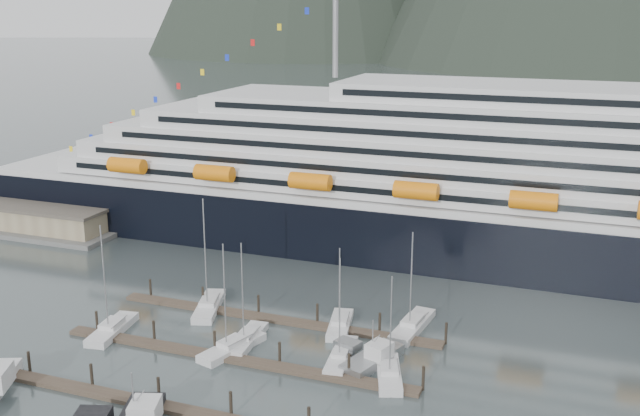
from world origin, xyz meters
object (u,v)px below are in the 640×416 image
(sailboat_d, at_px, (341,356))
(sailboat_h, at_px, (389,374))
(sailboat_f, at_px, (340,325))
(trawler_e, at_px, (372,357))
(warehouse, at_px, (24,213))
(sailboat_e, at_px, (209,307))
(cruise_ship, at_px, (560,196))
(sailboat_a, at_px, (112,330))
(sailboat_g, at_px, (412,326))
(sailboat_b, at_px, (247,340))
(sailboat_c, at_px, (232,348))

(sailboat_d, xyz_separation_m, sailboat_h, (6.89, -2.47, 0.01))
(sailboat_f, relative_size, trawler_e, 1.19)
(sailboat_d, relative_size, sailboat_f, 1.15)
(warehouse, xyz_separation_m, sailboat_d, (79.65, -33.96, -1.83))
(sailboat_e, xyz_separation_m, sailboat_f, (20.01, 0.57, -0.04))
(cruise_ship, bearing_deg, sailboat_a, -136.89)
(sailboat_f, xyz_separation_m, sailboat_g, (9.38, 3.18, 0.02))
(sailboat_f, relative_size, sailboat_g, 0.84)
(cruise_ship, relative_size, sailboat_f, 16.98)
(sailboat_f, relative_size, sailboat_h, 0.90)
(sailboat_h, bearing_deg, sailboat_b, 63.67)
(sailboat_a, relative_size, sailboat_h, 1.17)
(sailboat_g, xyz_separation_m, trawler_e, (-2.30, -11.62, 0.40))
(sailboat_b, relative_size, trawler_e, 1.40)
(sailboat_e, bearing_deg, warehouse, 47.82)
(sailboat_a, height_order, trawler_e, sailboat_a)
(trawler_e, bearing_deg, sailboat_c, 117.28)
(sailboat_e, relative_size, sailboat_g, 1.19)
(trawler_e, bearing_deg, sailboat_g, 6.22)
(warehouse, height_order, sailboat_a, sailboat_a)
(sailboat_c, bearing_deg, sailboat_e, 56.24)
(sailboat_h, bearing_deg, cruise_ship, -36.31)
(sailboat_c, height_order, trawler_e, sailboat_c)
(warehouse, bearing_deg, sailboat_h, -22.83)
(sailboat_a, relative_size, sailboat_f, 1.30)
(cruise_ship, height_order, warehouse, cruise_ship)
(sailboat_e, bearing_deg, sailboat_b, -146.36)
(sailboat_g, distance_m, trawler_e, 11.86)
(sailboat_a, bearing_deg, cruise_ship, -55.18)
(sailboat_b, relative_size, sailboat_f, 1.18)
(sailboat_b, bearing_deg, warehouse, 57.88)
(sailboat_f, xyz_separation_m, sailboat_h, (10.09, -11.24, 0.01))
(sailboat_b, relative_size, sailboat_e, 0.83)
(sailboat_c, relative_size, sailboat_f, 1.23)
(sailboat_e, height_order, trawler_e, sailboat_e)
(sailboat_d, height_order, sailboat_g, sailboat_g)
(sailboat_c, distance_m, sailboat_g, 24.83)
(sailboat_f, bearing_deg, sailboat_e, 79.30)
(sailboat_h, height_order, trawler_e, sailboat_h)
(sailboat_e, distance_m, sailboat_g, 29.63)
(sailboat_d, bearing_deg, trawler_e, -92.89)
(sailboat_g, distance_m, sailboat_h, 14.44)
(sailboat_h, bearing_deg, sailboat_e, 51.60)
(sailboat_a, height_order, sailboat_d, sailboat_a)
(sailboat_f, bearing_deg, sailboat_g, -83.58)
(sailboat_d, height_order, sailboat_e, sailboat_e)
(sailboat_b, height_order, sailboat_g, sailboat_g)
(sailboat_e, height_order, sailboat_f, sailboat_e)
(sailboat_d, distance_m, sailboat_e, 24.62)
(sailboat_a, xyz_separation_m, sailboat_c, (17.69, 0.81, -0.01))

